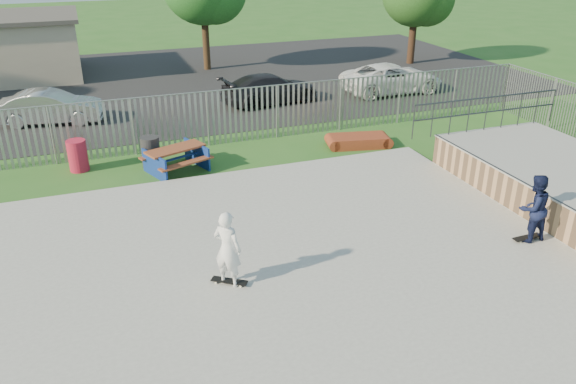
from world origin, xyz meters
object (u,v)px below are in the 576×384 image
object	(u,v)px
trash_bin_grey	(151,152)
picnic_table	(176,159)
car_white	(392,78)
trash_bin_red	(78,156)
car_dark	(270,89)
skater_white	(228,249)
car_silver	(51,107)
funbox	(358,141)
skater_navy	(533,208)

from	to	relation	value
trash_bin_grey	picnic_table	bearing A→B (deg)	-42.72
picnic_table	car_white	size ratio (longest dim) A/B	0.47
trash_bin_red	car_white	distance (m)	15.29
car_dark	skater_white	bearing A→B (deg)	150.48
picnic_table	skater_white	xyz separation A→B (m)	(-0.10, -7.06, 0.61)
skater_white	car_silver	bearing A→B (deg)	-30.24
trash_bin_grey	car_white	distance (m)	13.38
picnic_table	skater_white	bearing A→B (deg)	-111.85
picnic_table	trash_bin_grey	world-z (taller)	trash_bin_grey
picnic_table	car_dark	xyz separation A→B (m)	(5.36, 6.49, 0.26)
car_silver	skater_white	world-z (taller)	skater_white
funbox	car_white	size ratio (longest dim) A/B	0.43
car_silver	skater_white	xyz separation A→B (m)	(3.74, -13.78, 0.33)
funbox	car_silver	world-z (taller)	car_silver
car_dark	car_white	size ratio (longest dim) A/B	0.91
trash_bin_grey	car_dark	size ratio (longest dim) A/B	0.23
funbox	car_silver	distance (m)	12.38
picnic_table	car_silver	size ratio (longest dim) A/B	0.57
trash_bin_grey	skater_navy	bearing A→B (deg)	-46.30
car_dark	trash_bin_red	bearing A→B (deg)	115.12
car_white	trash_bin_grey	bearing A→B (deg)	114.00
picnic_table	car_dark	bearing A→B (deg)	29.43
funbox	trash_bin_red	size ratio (longest dim) A/B	2.05
picnic_table	car_dark	world-z (taller)	car_dark
funbox	car_silver	bearing A→B (deg)	159.22
car_dark	car_white	xyz separation A→B (m)	(6.08, -0.25, 0.03)
picnic_table	skater_navy	xyz separation A→B (m)	(7.31, -7.74, 0.61)
car_dark	skater_white	distance (m)	14.62
trash_bin_red	skater_white	xyz separation A→B (m)	(2.87, -8.21, 0.50)
trash_bin_red	car_dark	size ratio (longest dim) A/B	0.23
skater_navy	skater_white	xyz separation A→B (m)	(-7.41, 0.68, 0.00)
funbox	car_dark	bearing A→B (deg)	112.56
car_dark	picnic_table	bearing A→B (deg)	132.88
car_silver	car_white	xyz separation A→B (m)	(15.28, -0.48, 0.02)
funbox	skater_white	size ratio (longest dim) A/B	1.22
trash_bin_grey	car_silver	size ratio (longest dim) A/B	0.25
trash_bin_grey	car_white	xyz separation A→B (m)	(12.15, 5.58, 0.19)
car_silver	car_dark	distance (m)	9.21
trash_bin_red	car_white	bearing A→B (deg)	19.49
funbox	skater_navy	xyz separation A→B (m)	(0.73, -7.81, 0.82)
car_white	car_silver	bearing A→B (deg)	87.52
picnic_table	car_white	bearing A→B (deg)	7.58
trash_bin_red	skater_white	bearing A→B (deg)	-70.72
picnic_table	car_dark	distance (m)	8.42
car_silver	skater_navy	size ratio (longest dim) A/B	2.33
skater_navy	skater_white	bearing A→B (deg)	-6.44
picnic_table	funbox	bearing A→B (deg)	-20.45
funbox	trash_bin_grey	world-z (taller)	trash_bin_grey
car_white	skater_navy	bearing A→B (deg)	162.88
skater_white	picnic_table	bearing A→B (deg)	-46.25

